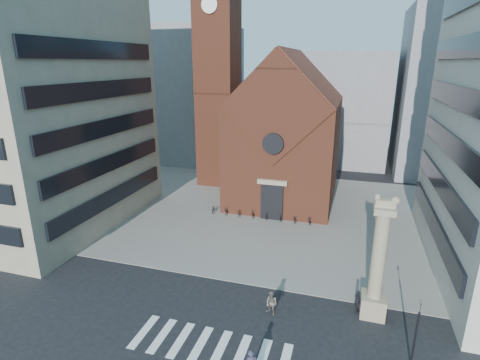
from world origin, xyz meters
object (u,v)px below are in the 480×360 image
traffic_light (416,331)px  pedestrian_1 (272,303)px  pedestrian_2 (357,302)px  scooter_0 (213,209)px  lion_column (377,270)px

traffic_light → pedestrian_1: traffic_light is taller
pedestrian_2 → scooter_0: pedestrian_2 is taller
traffic_light → scooter_0: 25.97m
scooter_0 → traffic_light: bearing=-59.1°
pedestrian_1 → pedestrian_2: 5.89m
traffic_light → pedestrian_2: 5.21m
pedestrian_2 → scooter_0: size_ratio=1.06×
lion_column → scooter_0: (-16.80, 13.83, -3.00)m
lion_column → scooter_0: bearing=140.5°
pedestrian_1 → scooter_0: size_ratio=1.12×
lion_column → pedestrian_2: size_ratio=5.25×
pedestrian_1 → scooter_0: pedestrian_1 is taller
traffic_light → scooter_0: bearing=136.5°
lion_column → pedestrian_1: 7.32m
traffic_light → lion_column: bearing=116.5°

